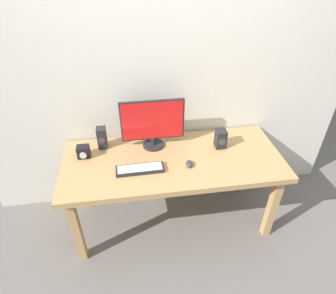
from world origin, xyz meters
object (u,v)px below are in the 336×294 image
Objects in this scene: monitor at (153,123)px; mouse at (189,164)px; speaker_right at (221,139)px; desk at (173,166)px; keyboard_primary at (140,169)px; speaker_left at (102,138)px; audio_controller at (83,152)px.

mouse is at bearing -51.83° from monitor.
monitor reaches higher than speaker_right.
speaker_right is (0.42, 0.10, 0.16)m from desk.
keyboard_primary is at bearing -173.65° from mouse.
speaker_left is 0.19m from audio_controller.
speaker_right is (0.31, 0.21, 0.06)m from mouse.
speaker_right is (0.70, 0.21, 0.06)m from keyboard_primary.
mouse is 0.86m from audio_controller.
keyboard_primary is at bearing -28.83° from audio_controller.
monitor is 1.42× the size of keyboard_primary.
monitor is 0.45m from mouse.
speaker_right is at bearing 17.00° from keyboard_primary.
desk is 4.82× the size of keyboard_primary.
monitor is 0.45m from speaker_left.
mouse is 0.45× the size of speaker_left.
speaker_left reaches higher than speaker_right.
audio_controller is at bearing 169.85° from mouse.
desk is at bearing -166.15° from speaker_right.
mouse is at bearing -145.84° from speaker_right.
speaker_left reaches higher than audio_controller.
desk is 3.40× the size of monitor.
keyboard_primary is 0.50m from audio_controller.
desk is 0.18m from mouse.
mouse is at bearing -16.12° from audio_controller.
speaker_right is at bearing 13.85° from desk.
monitor reaches higher than mouse.
speaker_left reaches higher than mouse.
monitor reaches higher than desk.
speaker_right reaches higher than mouse.
speaker_left is at bearing 158.24° from mouse.
speaker_left is (-0.99, 0.14, 0.01)m from speaker_right.
monitor is 0.59m from speaker_right.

